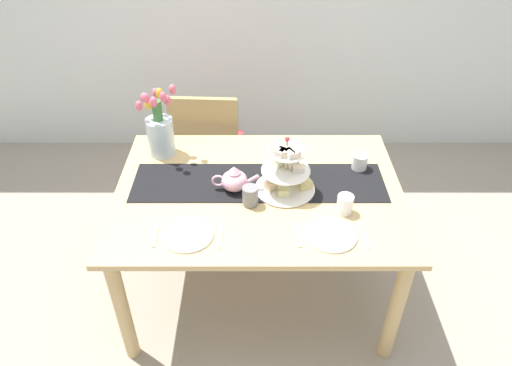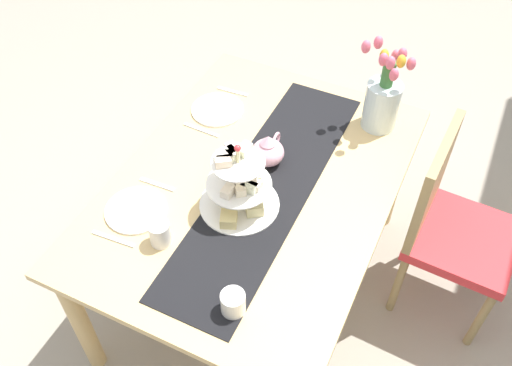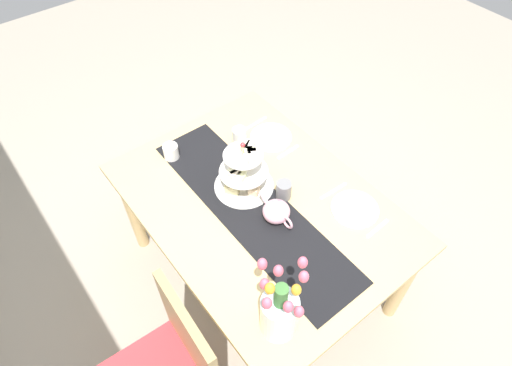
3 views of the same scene
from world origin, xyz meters
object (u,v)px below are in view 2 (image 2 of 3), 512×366
teapot (268,151)px  dinner_plate_left (217,110)px  chair_left (450,223)px  mug_white_text (160,233)px  fork_left (233,91)px  mug_grey (233,157)px  cream_jug (233,303)px  fork_right (157,184)px  tiered_cake_stand (239,188)px  dining_table (255,199)px  knife_right (113,239)px  tulip_vase (383,98)px  knife_left (201,130)px  dinner_plate_right (136,210)px

teapot → dinner_plate_left: bearing=-120.3°
chair_left → mug_white_text: (0.73, -0.92, 0.27)m
fork_left → mug_grey: bearing=27.5°
cream_jug → fork_right: size_ratio=0.57×
tiered_cake_stand → fork_left: size_ratio=2.03×
dining_table → dinner_plate_left: 0.47m
knife_right → mug_white_text: bearing=112.3°
tulip_vase → knife_left: size_ratio=2.39×
dining_table → knife_left: 0.39m
teapot → dining_table: bearing=0.0°
chair_left → tulip_vase: tulip_vase is taller
cream_jug → mug_grey: size_ratio=0.89×
teapot → tiered_cake_stand: bearing=0.7°
dinner_plate_left → knife_left: (0.14, 0.00, -0.00)m
teapot → fork_left: bearing=-135.5°
dinner_plate_left → mug_grey: (0.28, 0.22, 0.05)m
tulip_vase → mug_white_text: tulip_vase is taller
chair_left → fork_right: 1.21m
tiered_cake_stand → dining_table: bearing=-178.7°
fork_left → knife_right: 0.93m
dining_table → teapot: teapot is taller
chair_left → mug_grey: (0.29, -0.86, 0.27)m
dining_table → cream_jug: size_ratio=16.90×
fork_right → mug_white_text: 0.28m
dining_table → dinner_plate_right: size_ratio=6.25×
dining_table → fork_left: fork_left is taller
dining_table → mug_grey: size_ratio=15.12×
tulip_vase → cream_jug: bearing=-8.0°
fork_left → mug_white_text: size_ratio=1.58×
teapot → dinner_plate_right: size_ratio=1.04×
teapot → knife_right: 0.68m
dinner_plate_left → fork_left: bearing=180.0°
tiered_cake_stand → fork_right: bearing=-83.0°
dining_table → cream_jug: cream_jug is taller
dinner_plate_right → chair_left: bearing=121.0°
tiered_cake_stand → teapot: tiered_cake_stand is taller
dinner_plate_left → mug_grey: size_ratio=2.42×
chair_left → dinner_plate_left: bearing=-89.5°
mug_grey → mug_white_text: bearing=-7.6°
knife_left → dinner_plate_left: bearing=180.0°
chair_left → dinner_plate_right: chair_left is taller
fork_left → dinner_plate_right: size_ratio=0.65×
chair_left → mug_grey: bearing=-71.6°
chair_left → mug_white_text: chair_left is taller
tiered_cake_stand → mug_grey: bearing=-146.3°
tulip_vase → mug_grey: size_ratio=4.27×
dinner_plate_right → tulip_vase: bearing=142.1°
mug_grey → tiered_cake_stand: bearing=33.7°
tiered_cake_stand → fork_right: (0.04, -0.34, -0.10)m
knife_right → dining_table: bearing=144.4°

